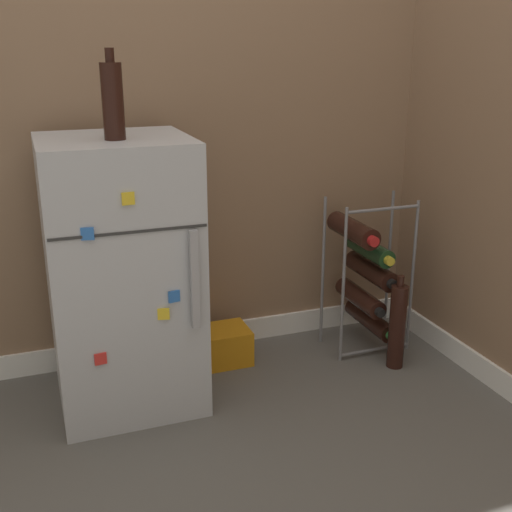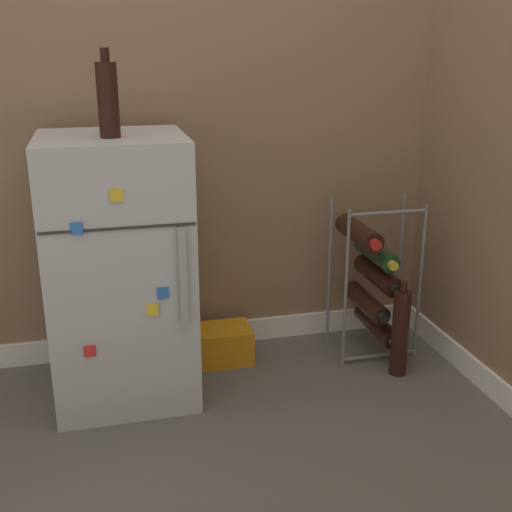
# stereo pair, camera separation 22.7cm
# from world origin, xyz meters

# --- Properties ---
(ground_plane) EXTENTS (14.00, 14.00, 0.00)m
(ground_plane) POSITION_xyz_m (0.00, 0.00, 0.00)
(ground_plane) COLOR #56544F
(wall_back) EXTENTS (6.70, 0.07, 2.50)m
(wall_back) POSITION_xyz_m (0.00, 0.66, 1.24)
(wall_back) COLOR #84664C
(wall_back) RESTS_ON ground_plane
(mini_fridge) EXTENTS (0.46, 0.47, 0.89)m
(mini_fridge) POSITION_xyz_m (-0.37, 0.34, 0.45)
(mini_fridge) COLOR #B7BABF
(mini_fridge) RESTS_ON ground_plane
(wine_rack) EXTENTS (0.31, 0.32, 0.61)m
(wine_rack) POSITION_xyz_m (0.57, 0.41, 0.31)
(wine_rack) COLOR slate
(wine_rack) RESTS_ON ground_plane
(soda_box) EXTENTS (0.22, 0.16, 0.13)m
(soda_box) POSITION_xyz_m (-0.01, 0.48, 0.07)
(soda_box) COLOR orange
(soda_box) RESTS_ON ground_plane
(fridge_top_bottle) EXTENTS (0.06, 0.06, 0.26)m
(fridge_top_bottle) POSITION_xyz_m (-0.37, 0.29, 1.01)
(fridge_top_bottle) COLOR black
(fridge_top_bottle) RESTS_ON mini_fridge
(loose_bottle_floor) EXTENTS (0.06, 0.06, 0.36)m
(loose_bottle_floor) POSITION_xyz_m (0.61, 0.22, 0.17)
(loose_bottle_floor) COLOR black
(loose_bottle_floor) RESTS_ON ground_plane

